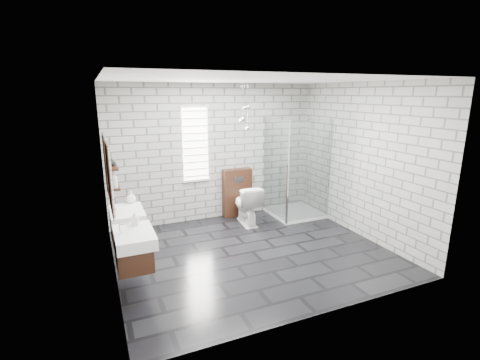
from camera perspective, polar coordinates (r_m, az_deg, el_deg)
floor at (r=5.78m, az=2.08°, el=-11.78°), size 4.20×3.60×0.02m
ceiling at (r=5.20m, az=2.35°, el=16.26°), size 4.20×3.60×0.02m
wall_back at (r=6.98m, az=-4.18°, el=4.48°), size 4.20×0.02×2.70m
wall_front at (r=3.83m, az=13.89°, el=-4.02°), size 4.20×0.02×2.70m
wall_left at (r=4.84m, az=-21.00°, el=-0.77°), size 0.02×3.60×2.70m
wall_right at (r=6.50m, az=19.29°, el=3.01°), size 0.02×3.60×2.70m
vanity_left at (r=4.56m, az=-17.46°, el=-9.25°), size 0.47×0.70×1.57m
vanity_right at (r=5.38m, az=-18.48°, el=-5.70°), size 0.47×0.70×1.57m
shelf_lower at (r=4.80m, az=-19.99°, el=-1.16°), size 0.14×0.30×0.03m
shelf_upper at (r=4.74m, az=-20.25°, el=1.87°), size 0.14×0.30×0.03m
window at (r=6.80m, az=-7.34°, el=5.86°), size 0.56×0.05×1.48m
cistern_panel at (r=7.22m, az=-0.49°, el=-2.08°), size 0.60×0.20×1.00m
flush_plate at (r=7.05m, az=-0.16°, el=0.05°), size 0.18×0.01×0.12m
shower_enclosure at (r=7.25m, az=8.89°, el=-2.15°), size 1.00×1.00×2.03m
pendant_cluster at (r=6.65m, az=0.75°, el=10.48°), size 0.26×0.23×0.88m
toilet at (r=6.82m, az=1.11°, el=-4.01°), size 0.50×0.80×0.78m
soap_bottle_a at (r=4.70m, az=-16.88°, el=-6.04°), size 0.10×0.10×0.19m
soap_bottle_b at (r=5.66m, az=-17.46°, el=-2.67°), size 0.18×0.18×0.19m
soap_bottle_c at (r=4.69m, az=-19.91°, el=-0.04°), size 0.10×0.10×0.20m
vase at (r=4.79m, az=-20.24°, el=2.76°), size 0.11×0.11×0.10m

